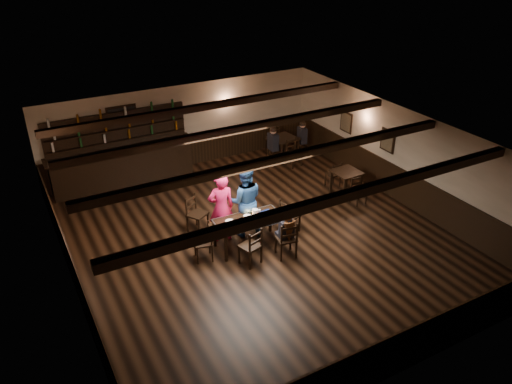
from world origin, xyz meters
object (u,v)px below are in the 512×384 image
chair_near_right (288,237)px  woman_pink (221,208)px  man_blue (245,200)px  bar_counter (122,161)px  chair_near_left (253,244)px  dining_table (249,222)px  cake (230,223)px

chair_near_right → woman_pink: woman_pink is taller
man_blue → bar_counter: size_ratio=0.43×
chair_near_right → man_blue: (-0.38, 1.44, 0.39)m
bar_counter → chair_near_left: bearing=-75.6°
woman_pink → chair_near_left: bearing=106.4°
dining_table → cake: (-0.50, 0.04, 0.11)m
man_blue → woman_pink: bearing=18.8°
chair_near_left → chair_near_right: bearing=-9.8°
bar_counter → cake: bearing=-75.7°
chair_near_left → woman_pink: woman_pink is taller
dining_table → chair_near_right: 1.04m
chair_near_left → bar_counter: (-1.45, 5.63, 0.17)m
man_blue → cake: size_ratio=7.32×
chair_near_left → man_blue: (0.47, 1.29, 0.40)m
man_blue → chair_near_right: bearing=126.2°
chair_near_left → bar_counter: bearing=104.4°
dining_table → cake: size_ratio=6.50×
dining_table → chair_near_right: (0.55, -0.88, -0.12)m
chair_near_right → cake: size_ratio=3.68×
chair_near_right → bar_counter: size_ratio=0.22×
man_blue → cake: man_blue is taller
chair_near_right → woman_pink: bearing=124.5°
chair_near_left → woman_pink: 1.38m
dining_table → cake: 0.52m
man_blue → bar_counter: bearing=-44.6°
chair_near_left → cake: 0.83m
dining_table → bar_counter: bearing=109.6°
dining_table → bar_counter: 5.20m
dining_table → chair_near_left: size_ratio=1.79×
bar_counter → chair_near_right: bearing=-68.3°
chair_near_right → bar_counter: bearing=111.7°
cake → bar_counter: (-1.24, 4.87, -0.06)m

